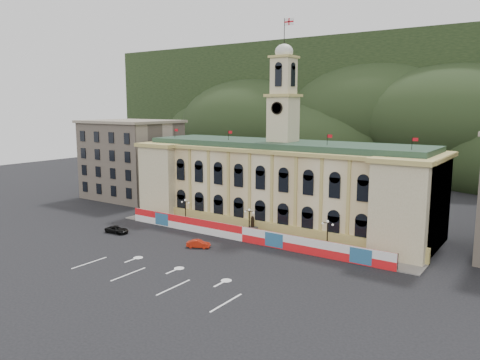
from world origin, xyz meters
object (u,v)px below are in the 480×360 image
Objects in this scene: black_suv at (117,230)px; statue at (253,230)px; lamp_center at (249,221)px; red_sedan at (198,244)px.

statue is at bearing -66.64° from black_suv.
red_sedan is (-3.83, -8.69, -2.47)m from lamp_center.
red_sedan is at bearing -89.72° from black_suv.
red_sedan is (-3.83, -9.69, -0.58)m from statue.
red_sedan is 0.86× the size of black_suv.
red_sedan is at bearing -113.77° from lamp_center.
red_sedan is at bearing -111.56° from statue.
black_suv is at bearing -154.12° from lamp_center.
statue is 10.43m from red_sedan.
lamp_center reaches higher than black_suv.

